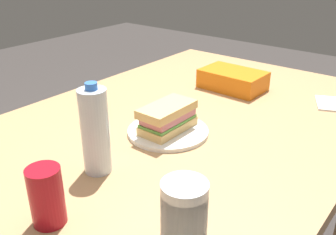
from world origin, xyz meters
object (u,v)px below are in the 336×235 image
(soda_can_red, at_px, (47,196))
(plastic_cup_stack, at_px, (184,215))
(dining_table, at_px, (152,164))
(paper_plate, at_px, (168,131))
(sandwich, at_px, (168,117))
(water_bottle_spare, at_px, (96,132))
(chip_bag, at_px, (233,80))

(soda_can_red, distance_m, plastic_cup_stack, 0.27)
(dining_table, distance_m, paper_plate, 0.10)
(paper_plate, bearing_deg, dining_table, -10.42)
(sandwich, height_order, water_bottle_spare, water_bottle_spare)
(dining_table, bearing_deg, plastic_cup_stack, 48.57)
(sandwich, xyz_separation_m, chip_bag, (-0.45, -0.04, -0.02))
(paper_plate, xyz_separation_m, chip_bag, (-0.44, -0.04, 0.03))
(plastic_cup_stack, bearing_deg, chip_bag, -156.53)
(paper_plate, distance_m, water_bottle_spare, 0.28)
(soda_can_red, height_order, water_bottle_spare, water_bottle_spare)
(sandwich, bearing_deg, plastic_cup_stack, 42.02)
(sandwich, distance_m, soda_can_red, 0.44)
(sandwich, relative_size, soda_can_red, 1.50)
(dining_table, distance_m, water_bottle_spare, 0.27)
(sandwich, xyz_separation_m, water_bottle_spare, (0.25, -0.01, 0.05))
(dining_table, height_order, sandwich, sandwich)
(paper_plate, xyz_separation_m, plastic_cup_stack, (0.33, 0.30, 0.06))
(chip_bag, xyz_separation_m, plastic_cup_stack, (0.77, 0.34, 0.03))
(paper_plate, relative_size, plastic_cup_stack, 1.78)
(paper_plate, distance_m, plastic_cup_stack, 0.45)
(sandwich, bearing_deg, dining_table, -12.91)
(water_bottle_spare, bearing_deg, chip_bag, -177.39)
(chip_bag, distance_m, water_bottle_spare, 0.71)
(soda_can_red, height_order, plastic_cup_stack, plastic_cup_stack)
(plastic_cup_stack, distance_m, water_bottle_spare, 0.31)
(plastic_cup_stack, bearing_deg, water_bottle_spare, -103.44)
(dining_table, distance_m, plastic_cup_stack, 0.43)
(sandwich, height_order, soda_can_red, soda_can_red)
(plastic_cup_stack, bearing_deg, paper_plate, -138.12)
(paper_plate, distance_m, soda_can_red, 0.45)
(paper_plate, bearing_deg, soda_can_red, 7.05)
(dining_table, bearing_deg, soda_can_red, 9.71)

